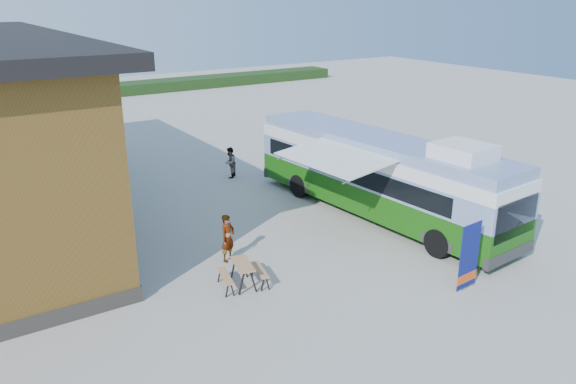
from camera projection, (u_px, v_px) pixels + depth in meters
ground at (313, 251)px, 20.65m from camera, size 100.00×100.00×0.00m
hedge at (154, 86)px, 54.66m from camera, size 40.00×3.00×1.00m
bus at (379, 173)px, 23.46m from camera, size 3.67×13.03×3.95m
awning at (340, 159)px, 21.91m from camera, size 3.22×4.81×0.55m
banner at (469, 262)px, 17.82m from camera, size 0.97×0.23×2.23m
picnic_table at (243, 269)px, 18.01m from camera, size 1.67×1.55×0.81m
person_a at (228, 238)px, 19.68m from camera, size 0.74×0.64×1.73m
person_b at (230, 163)px, 28.74m from camera, size 0.98×0.98×1.60m
slurry_tanker at (77, 169)px, 25.71m from camera, size 2.82×6.45×2.42m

